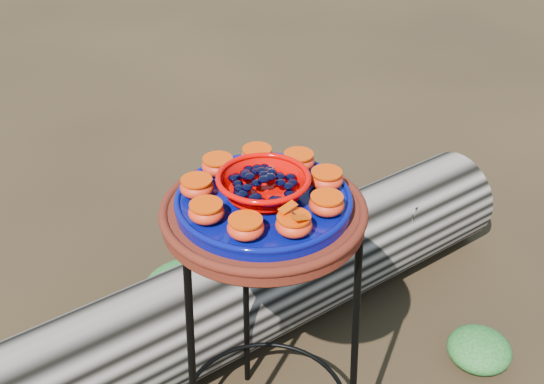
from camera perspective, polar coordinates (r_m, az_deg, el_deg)
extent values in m
cylinder|color=#43120F|center=(1.36, -0.71, -1.85)|extent=(0.41, 0.41, 0.03)
cylinder|color=#011151|center=(1.35, -0.72, -0.87)|extent=(0.35, 0.35, 0.02)
ellipsoid|color=red|center=(1.23, 1.83, -2.76)|extent=(0.07, 0.07, 0.04)
ellipsoid|color=red|center=(1.29, 4.59, -1.04)|extent=(0.07, 0.07, 0.04)
ellipsoid|color=red|center=(1.36, 4.57, 1.06)|extent=(0.07, 0.07, 0.04)
ellipsoid|color=red|center=(1.42, 2.24, 2.59)|extent=(0.07, 0.07, 0.04)
ellipsoid|color=red|center=(1.44, -1.26, 3.01)|extent=(0.07, 0.07, 0.04)
ellipsoid|color=red|center=(1.41, -4.55, 2.20)|extent=(0.07, 0.07, 0.04)
ellipsoid|color=red|center=(1.34, -6.30, 0.40)|extent=(0.07, 0.07, 0.04)
ellipsoid|color=red|center=(1.27, -5.51, -1.68)|extent=(0.07, 0.07, 0.04)
ellipsoid|color=red|center=(1.23, -2.22, -3.01)|extent=(0.07, 0.07, 0.04)
ellipsoid|color=#164018|center=(2.10, 16.96, -12.41)|extent=(0.19, 0.19, 0.09)
ellipsoid|color=#164018|center=(2.17, -6.97, -8.21)|extent=(0.30, 0.30, 0.15)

